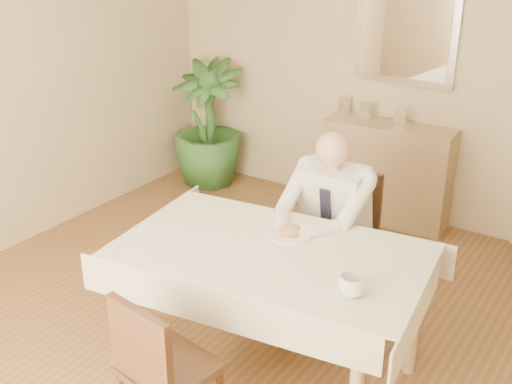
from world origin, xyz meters
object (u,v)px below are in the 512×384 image
Objects in this scene: chair_far at (342,229)px; coffee_mug at (352,286)px; chair_near at (158,366)px; seated_man at (322,221)px; dining_table at (271,263)px; potted_palm at (208,124)px; sideboard at (387,173)px.

chair_far is 6.88× the size of coffee_mug.
seated_man is (0.09, 1.44, 0.21)m from chair_near.
coffee_mug is at bearing -24.23° from dining_table.
potted_palm reaches higher than coffee_mug.
seated_man is 1.15× the size of sideboard.
potted_palm is (-2.03, 1.44, -0.08)m from seated_man.
dining_table is at bearing -92.83° from chair_far.
potted_palm is at bearing 147.66° from chair_far.
dining_table is 0.87m from chair_near.
sideboard is (-0.15, 3.06, -0.05)m from chair_near.
dining_table is at bearing 163.30° from coffee_mug.
coffee_mug is 0.11× the size of potted_palm.
seated_man is (0.00, 0.59, 0.02)m from dining_table.
coffee_mug is 0.12× the size of sideboard.
potted_palm reaches higher than dining_table.
sideboard reaches higher than chair_near.
chair_far is 2.33m from potted_palm.
sideboard reaches higher than coffee_mug.
coffee_mug reaches higher than dining_table.
sideboard is at bearing 88.70° from dining_table.
dining_table is 0.59m from seated_man.
sideboard is 1.80m from potted_palm.
seated_man is at bearing -92.83° from chair_far.
sideboard reaches higher than dining_table.
sideboard is at bearing 97.46° from chair_far.
seated_man is at bearing 82.47° from dining_table.
seated_man is 1.66m from sideboard.
seated_man is 1.02× the size of potted_palm.
chair_far reaches higher than chair_near.
coffee_mug is at bearing -64.31° from chair_far.
seated_man is at bearing -85.24° from sideboard.
coffee_mug is (0.57, -1.05, 0.29)m from chair_far.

